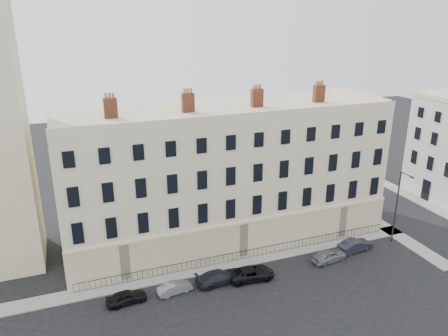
{
  "coord_description": "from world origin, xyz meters",
  "views": [
    {
      "loc": [
        -22.53,
        -32.06,
        24.76
      ],
      "look_at": [
        -6.69,
        10.0,
        8.94
      ],
      "focal_mm": 35.0,
      "sensor_mm": 36.0,
      "label": 1
    }
  ],
  "objects_px": {
    "car_b": "(175,288)",
    "car_d": "(251,273)",
    "car_e": "(329,255)",
    "streetlamp": "(397,204)",
    "car_a": "(126,297)",
    "car_c": "(219,277)",
    "car_f": "(355,245)"
  },
  "relations": [
    {
      "from": "car_a",
      "to": "car_c",
      "type": "height_order",
      "value": "car_c"
    },
    {
      "from": "car_c",
      "to": "car_f",
      "type": "distance_m",
      "value": 16.24
    },
    {
      "from": "car_b",
      "to": "car_d",
      "type": "height_order",
      "value": "car_d"
    },
    {
      "from": "car_a",
      "to": "car_b",
      "type": "relative_size",
      "value": 1.1
    },
    {
      "from": "car_a",
      "to": "car_c",
      "type": "xyz_separation_m",
      "value": [
        8.89,
        -0.01,
        0.05
      ]
    },
    {
      "from": "car_b",
      "to": "car_c",
      "type": "bearing_deg",
      "value": -98.51
    },
    {
      "from": "car_e",
      "to": "car_f",
      "type": "height_order",
      "value": "car_f"
    },
    {
      "from": "car_d",
      "to": "car_f",
      "type": "xyz_separation_m",
      "value": [
        12.98,
        0.95,
        0.04
      ]
    },
    {
      "from": "streetlamp",
      "to": "car_c",
      "type": "bearing_deg",
      "value": -174.83
    },
    {
      "from": "car_c",
      "to": "streetlamp",
      "type": "distance_m",
      "value": 21.86
    },
    {
      "from": "car_f",
      "to": "car_e",
      "type": "bearing_deg",
      "value": 95.18
    },
    {
      "from": "streetlamp",
      "to": "car_e",
      "type": "bearing_deg",
      "value": -170.81
    },
    {
      "from": "car_c",
      "to": "car_f",
      "type": "xyz_separation_m",
      "value": [
        16.23,
        0.46,
        0.02
      ]
    },
    {
      "from": "car_a",
      "to": "streetlamp",
      "type": "xyz_separation_m",
      "value": [
        30.35,
        0.54,
        4.18
      ]
    },
    {
      "from": "car_f",
      "to": "streetlamp",
      "type": "bearing_deg",
      "value": -95.36
    },
    {
      "from": "car_f",
      "to": "car_b",
      "type": "bearing_deg",
      "value": 85.11
    },
    {
      "from": "car_a",
      "to": "car_d",
      "type": "xyz_separation_m",
      "value": [
        12.15,
        -0.49,
        0.03
      ]
    },
    {
      "from": "car_d",
      "to": "car_e",
      "type": "bearing_deg",
      "value": -84.46
    },
    {
      "from": "car_b",
      "to": "car_f",
      "type": "relative_size",
      "value": 0.8
    },
    {
      "from": "car_a",
      "to": "car_d",
      "type": "height_order",
      "value": "car_d"
    },
    {
      "from": "car_b",
      "to": "car_c",
      "type": "xyz_separation_m",
      "value": [
        4.4,
        0.04,
        0.12
      ]
    },
    {
      "from": "car_a",
      "to": "car_b",
      "type": "xyz_separation_m",
      "value": [
        4.5,
        -0.05,
        -0.07
      ]
    },
    {
      "from": "car_b",
      "to": "car_d",
      "type": "relative_size",
      "value": 0.71
    },
    {
      "from": "car_d",
      "to": "streetlamp",
      "type": "xyz_separation_m",
      "value": [
        18.2,
        1.03,
        4.15
      ]
    },
    {
      "from": "car_c",
      "to": "streetlamp",
      "type": "height_order",
      "value": "streetlamp"
    },
    {
      "from": "car_e",
      "to": "car_f",
      "type": "distance_m",
      "value": 3.99
    },
    {
      "from": "car_f",
      "to": "car_a",
      "type": "bearing_deg",
      "value": 84.76
    },
    {
      "from": "car_a",
      "to": "streetlamp",
      "type": "distance_m",
      "value": 30.64
    },
    {
      "from": "car_b",
      "to": "car_d",
      "type": "xyz_separation_m",
      "value": [
        7.65,
        -0.45,
        0.1
      ]
    },
    {
      "from": "car_c",
      "to": "car_d",
      "type": "height_order",
      "value": "car_c"
    },
    {
      "from": "car_d",
      "to": "car_f",
      "type": "bearing_deg",
      "value": -81.27
    },
    {
      "from": "car_e",
      "to": "streetlamp",
      "type": "relative_size",
      "value": 0.46
    }
  ]
}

